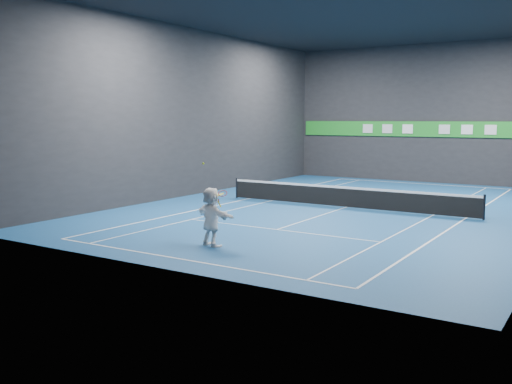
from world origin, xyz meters
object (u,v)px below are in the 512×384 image
Objects in this scene: tennis_ball at (203,164)px; tennis_net at (345,196)px; player at (211,217)px; tennis_racket at (222,195)px.

tennis_ball is 10.08m from tennis_net.
tennis_ball is at bearing -94.82° from tennis_net.
player is at bearing -92.32° from tennis_net.
player is 0.84m from tennis_racket.
tennis_net is at bearing -74.23° from player.
tennis_ball is at bearing 172.80° from tennis_racket.
tennis_racket is (0.82, -0.10, -0.98)m from tennis_ball.
player is 1.78m from tennis_ball.
tennis_ball is 1.28m from tennis_racket.
player is 26.79× the size of tennis_ball.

